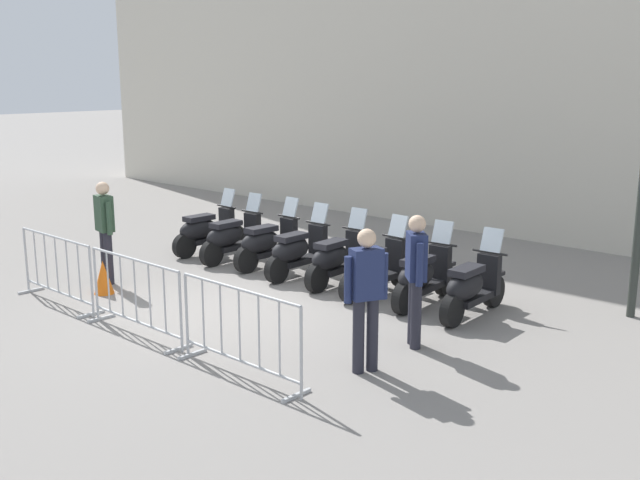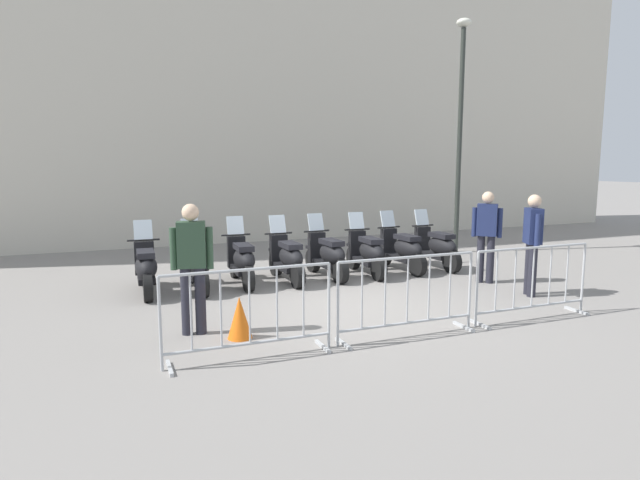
% 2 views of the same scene
% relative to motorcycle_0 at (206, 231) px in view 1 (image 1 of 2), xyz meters
% --- Properties ---
extents(ground_plane, '(120.00, 120.00, 0.00)m').
position_rel_motorcycle_0_xyz_m(ground_plane, '(2.88, -2.11, -0.45)').
color(ground_plane, gray).
extents(motorcycle_0, '(0.56, 1.73, 1.24)m').
position_rel_motorcycle_0_xyz_m(motorcycle_0, '(0.00, 0.00, 0.00)').
color(motorcycle_0, black).
rests_on(motorcycle_0, ground).
extents(motorcycle_1, '(0.56, 1.72, 1.24)m').
position_rel_motorcycle_0_xyz_m(motorcycle_1, '(0.85, -0.10, 0.00)').
color(motorcycle_1, black).
rests_on(motorcycle_1, ground).
extents(motorcycle_2, '(0.56, 1.73, 1.24)m').
position_rel_motorcycle_0_xyz_m(motorcycle_2, '(1.70, -0.02, 0.00)').
color(motorcycle_2, black).
rests_on(motorcycle_2, ground).
extents(motorcycle_3, '(0.56, 1.72, 1.24)m').
position_rel_motorcycle_0_xyz_m(motorcycle_3, '(2.55, -0.16, 0.00)').
color(motorcycle_3, black).
rests_on(motorcycle_3, ground).
extents(motorcycle_4, '(0.56, 1.72, 1.24)m').
position_rel_motorcycle_0_xyz_m(motorcycle_4, '(3.40, -0.15, 0.00)').
color(motorcycle_4, black).
rests_on(motorcycle_4, ground).
extents(motorcycle_5, '(0.57, 1.73, 1.24)m').
position_rel_motorcycle_0_xyz_m(motorcycle_5, '(4.24, -0.25, 0.00)').
color(motorcycle_5, black).
rests_on(motorcycle_5, ground).
extents(motorcycle_6, '(0.56, 1.72, 1.24)m').
position_rel_motorcycle_0_xyz_m(motorcycle_6, '(5.10, -0.21, 0.00)').
color(motorcycle_6, black).
rests_on(motorcycle_6, ground).
extents(motorcycle_7, '(0.56, 1.72, 1.24)m').
position_rel_motorcycle_0_xyz_m(motorcycle_7, '(5.95, -0.25, 0.00)').
color(motorcycle_7, black).
rests_on(motorcycle_7, ground).
extents(barrier_segment_0, '(2.01, 0.53, 1.07)m').
position_rel_motorcycle_0_xyz_m(barrier_segment_0, '(0.71, -3.68, 0.07)').
color(barrier_segment_0, '#B2B5B7').
rests_on(barrier_segment_0, ground).
extents(barrier_segment_1, '(2.01, 0.53, 1.07)m').
position_rel_motorcycle_0_xyz_m(barrier_segment_1, '(2.80, -3.78, 0.07)').
color(barrier_segment_1, '#B2B5B7').
rests_on(barrier_segment_1, ground).
extents(barrier_segment_2, '(2.01, 0.53, 1.07)m').
position_rel_motorcycle_0_xyz_m(barrier_segment_2, '(4.89, -3.88, 0.07)').
color(barrier_segment_2, '#B2B5B7').
rests_on(barrier_segment_2, ground).
extents(officer_near_row_end, '(0.37, 0.49, 1.73)m').
position_rel_motorcycle_0_xyz_m(officer_near_row_end, '(5.95, -2.85, 0.53)').
color(officer_near_row_end, '#23232D').
rests_on(officer_near_row_end, ground).
extents(officer_mid_plaza, '(0.53, 0.30, 1.73)m').
position_rel_motorcycle_0_xyz_m(officer_mid_plaza, '(0.30, -2.51, 0.53)').
color(officer_mid_plaza, '#23232D').
rests_on(officer_mid_plaza, ground).
extents(officer_by_barriers, '(0.41, 0.43, 1.73)m').
position_rel_motorcycle_0_xyz_m(officer_by_barriers, '(5.94, -1.76, 0.53)').
color(officer_by_barriers, '#23232D').
rests_on(officer_by_barriers, ground).
extents(traffic_cone, '(0.32, 0.32, 0.55)m').
position_rel_motorcycle_0_xyz_m(traffic_cone, '(0.80, -2.93, -0.18)').
color(traffic_cone, orange).
rests_on(traffic_cone, ground).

